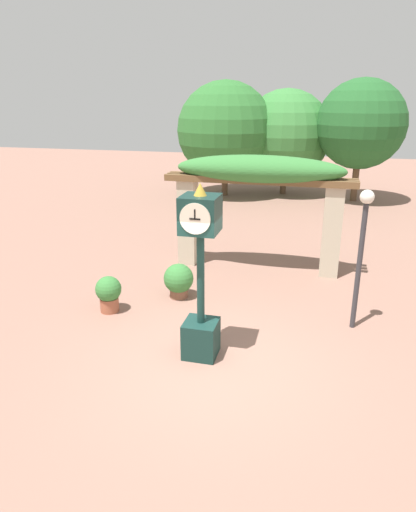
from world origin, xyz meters
TOP-DOWN VIEW (x-y plane):
  - ground_plane at (0.00, 0.00)m, footprint 60.00×60.00m
  - pedestal_clock at (-0.30, 0.24)m, footprint 0.60×0.65m
  - pergola at (0.00, 4.74)m, footprint 4.78×1.06m
  - potted_plant_near_left at (-2.63, 1.44)m, footprint 0.55×0.55m
  - potted_plant_near_right at (-1.43, 2.50)m, footprint 0.67×0.67m
  - lamp_post at (2.35, 1.98)m, footprint 0.26×0.26m
  - tree_line at (-0.49, 14.35)m, footprint 9.75×5.18m

SIDE VIEW (x-z plane):
  - ground_plane at x=0.00m, z-range 0.00..0.00m
  - potted_plant_near_right at x=-1.43m, z-range 0.02..0.82m
  - potted_plant_near_left at x=-2.63m, z-range 0.04..0.82m
  - pedestal_clock at x=-0.30m, z-range -0.03..3.02m
  - lamp_post at x=2.35m, z-range 0.43..3.18m
  - pergola at x=0.00m, z-range 0.80..3.77m
  - tree_line at x=-0.49m, z-range 0.37..5.47m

